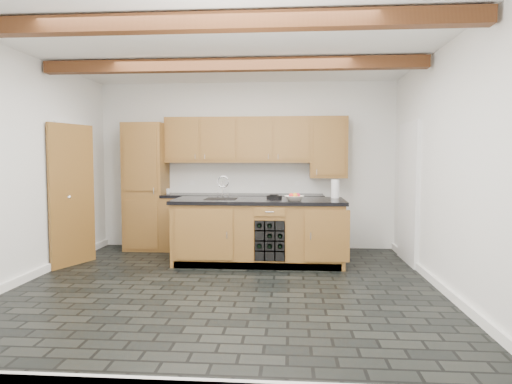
% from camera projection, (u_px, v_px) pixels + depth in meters
% --- Properties ---
extents(ground, '(5.00, 5.00, 0.00)m').
position_uv_depth(ground, '(226.00, 287.00, 5.39)').
color(ground, black).
rests_on(ground, ground).
extents(room_shell, '(5.01, 5.00, 5.00)m').
position_uv_depth(room_shell, '(225.00, 158.00, 5.81)').
color(room_shell, white).
rests_on(room_shell, ground).
extents(back_cabinetry, '(3.65, 0.62, 2.20)m').
position_uv_depth(back_cabinetry, '(222.00, 191.00, 7.57)').
color(back_cabinetry, brown).
rests_on(back_cabinetry, ground).
extents(island, '(2.48, 0.96, 0.93)m').
position_uv_depth(island, '(259.00, 231.00, 6.61)').
color(island, brown).
rests_on(island, ground).
extents(faucet, '(0.45, 0.40, 0.34)m').
position_uv_depth(faucet, '(221.00, 196.00, 6.66)').
color(faucet, black).
rests_on(faucet, island).
extents(kitchen_scale, '(0.22, 0.18, 0.06)m').
position_uv_depth(kitchen_scale, '(274.00, 197.00, 6.69)').
color(kitchen_scale, black).
rests_on(kitchen_scale, island).
extents(fruit_bowl, '(0.30, 0.30, 0.07)m').
position_uv_depth(fruit_bowl, '(294.00, 198.00, 6.36)').
color(fruit_bowl, beige).
rests_on(fruit_bowl, island).
extents(fruit_cluster, '(0.16, 0.17, 0.07)m').
position_uv_depth(fruit_cluster, '(294.00, 195.00, 6.36)').
color(fruit_cluster, red).
rests_on(fruit_cluster, fruit_bowl).
extents(paper_towel, '(0.12, 0.12, 0.27)m').
position_uv_depth(paper_towel, '(335.00, 189.00, 6.77)').
color(paper_towel, white).
rests_on(paper_towel, island).
extents(mug, '(0.10, 0.10, 0.08)m').
position_uv_depth(mug, '(168.00, 191.00, 7.67)').
color(mug, white).
rests_on(mug, back_cabinetry).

